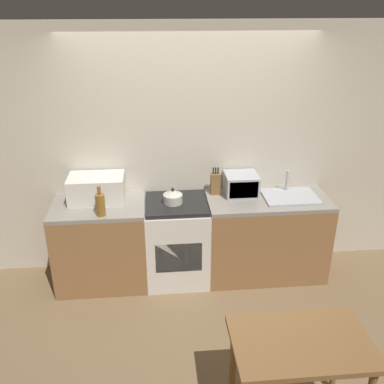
{
  "coord_description": "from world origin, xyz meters",
  "views": [
    {
      "loc": [
        -0.37,
        -3.27,
        2.79
      ],
      "look_at": [
        -0.01,
        0.51,
        1.05
      ],
      "focal_mm": 40.0,
      "sensor_mm": 36.0,
      "label": 1
    }
  ],
  "objects_px": {
    "stove_range": "(177,241)",
    "toaster_oven": "(241,184)",
    "dining_table": "(300,354)",
    "microwave": "(97,189)",
    "kettle": "(173,197)",
    "bottle": "(100,204)"
  },
  "relations": [
    {
      "from": "bottle",
      "to": "microwave",
      "type": "bearing_deg",
      "value": 101.71
    },
    {
      "from": "toaster_oven",
      "to": "dining_table",
      "type": "bearing_deg",
      "value": -89.35
    },
    {
      "from": "stove_range",
      "to": "microwave",
      "type": "distance_m",
      "value": 0.99
    },
    {
      "from": "kettle",
      "to": "microwave",
      "type": "relative_size",
      "value": 0.35
    },
    {
      "from": "microwave",
      "to": "bottle",
      "type": "distance_m",
      "value": 0.34
    },
    {
      "from": "kettle",
      "to": "bottle",
      "type": "distance_m",
      "value": 0.72
    },
    {
      "from": "dining_table",
      "to": "microwave",
      "type": "bearing_deg",
      "value": 127.77
    },
    {
      "from": "bottle",
      "to": "toaster_oven",
      "type": "height_order",
      "value": "bottle"
    },
    {
      "from": "stove_range",
      "to": "toaster_oven",
      "type": "height_order",
      "value": "toaster_oven"
    },
    {
      "from": "microwave",
      "to": "toaster_oven",
      "type": "relative_size",
      "value": 1.65
    },
    {
      "from": "dining_table",
      "to": "stove_range",
      "type": "bearing_deg",
      "value": 111.19
    },
    {
      "from": "bottle",
      "to": "dining_table",
      "type": "height_order",
      "value": "bottle"
    },
    {
      "from": "stove_range",
      "to": "microwave",
      "type": "xyz_separation_m",
      "value": [
        -0.79,
        0.11,
        0.58
      ]
    },
    {
      "from": "microwave",
      "to": "stove_range",
      "type": "bearing_deg",
      "value": -7.97
    },
    {
      "from": "bottle",
      "to": "kettle",
      "type": "bearing_deg",
      "value": 16.54
    },
    {
      "from": "bottle",
      "to": "toaster_oven",
      "type": "xyz_separation_m",
      "value": [
        1.41,
        0.35,
        -0.01
      ]
    },
    {
      "from": "microwave",
      "to": "bottle",
      "type": "bearing_deg",
      "value": -78.29
    },
    {
      "from": "stove_range",
      "to": "dining_table",
      "type": "relative_size",
      "value": 0.99
    },
    {
      "from": "dining_table",
      "to": "kettle",
      "type": "bearing_deg",
      "value": 112.23
    },
    {
      "from": "bottle",
      "to": "dining_table",
      "type": "distance_m",
      "value": 2.19
    },
    {
      "from": "microwave",
      "to": "bottle",
      "type": "relative_size",
      "value": 1.85
    },
    {
      "from": "stove_range",
      "to": "kettle",
      "type": "xyz_separation_m",
      "value": [
        -0.03,
        -0.01,
        0.52
      ]
    }
  ]
}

